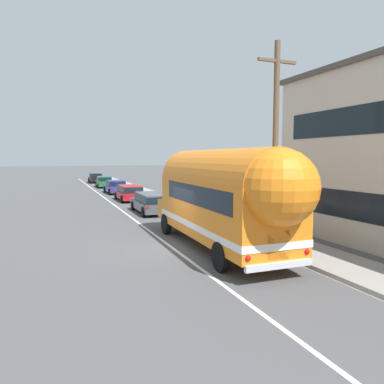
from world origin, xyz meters
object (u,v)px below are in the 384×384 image
(car_lead, at_px, (151,201))
(car_fourth, at_px, (104,181))
(car_second, at_px, (129,192))
(car_fifth, at_px, (96,178))
(utility_pole, at_px, (275,142))
(car_third, at_px, (116,186))
(painted_bus, at_px, (224,195))

(car_lead, height_order, car_fourth, same)
(car_fourth, bearing_deg, car_second, -90.05)
(car_fifth, bearing_deg, utility_pole, -86.71)
(car_second, xyz_separation_m, car_fifth, (-0.04, 24.12, -0.06))
(utility_pole, height_order, car_fifth, utility_pole)
(car_third, bearing_deg, car_fifth, 90.26)
(utility_pole, height_order, car_lead, utility_pole)
(utility_pole, distance_m, painted_bus, 3.17)
(car_second, distance_m, car_fifth, 24.12)
(car_second, height_order, car_fourth, same)
(car_second, bearing_deg, car_third, 89.67)
(car_third, bearing_deg, car_second, -90.33)
(painted_bus, distance_m, car_lead, 10.95)
(painted_bus, xyz_separation_m, car_fourth, (-0.03, 33.57, -1.57))
(car_lead, bearing_deg, car_fourth, 89.85)
(car_lead, xyz_separation_m, car_fifth, (0.01, 31.46, -0.07))
(car_second, bearing_deg, car_lead, -90.37)
(car_second, relative_size, car_fourth, 0.95)
(utility_pole, relative_size, car_lead, 1.79)
(utility_pole, distance_m, car_third, 25.66)
(car_fourth, xyz_separation_m, car_fifth, (-0.05, 8.74, -0.01))
(car_second, height_order, car_third, same)
(car_second, relative_size, car_third, 0.97)
(painted_bus, distance_m, car_third, 25.31)
(utility_pole, distance_m, car_fourth, 33.87)
(car_fourth, relative_size, car_fifth, 1.04)
(car_fifth, bearing_deg, car_third, -89.74)
(utility_pole, relative_size, car_fifth, 1.97)
(utility_pole, bearing_deg, car_second, 97.51)
(painted_bus, xyz_separation_m, car_lead, (-0.09, 10.84, -1.51))
(painted_bus, height_order, car_fifth, painted_bus)
(utility_pole, height_order, painted_bus, utility_pole)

